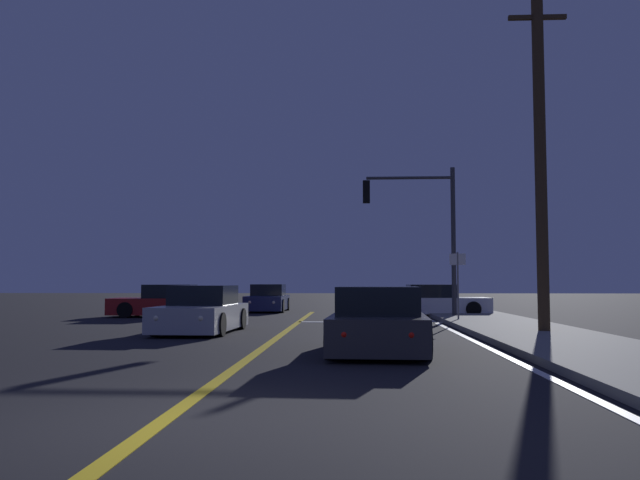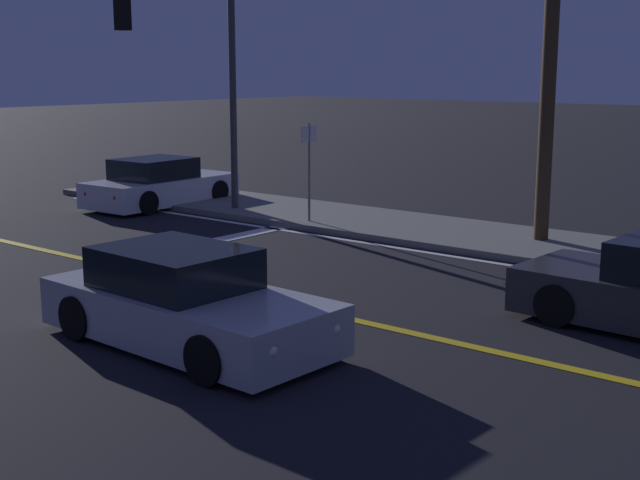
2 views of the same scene
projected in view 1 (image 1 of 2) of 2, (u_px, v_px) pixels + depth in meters
name	position (u px, v px, depth m)	size (l,w,h in m)	color
ground_plane	(161.00, 423.00, 6.56)	(160.00, 160.00, 0.00)	black
sidewalk_right	(554.00, 339.00, 15.35)	(3.20, 32.93, 0.15)	slate
lane_line_center	(273.00, 341.00, 15.68)	(0.20, 31.10, 0.01)	gold
lane_line_edge_right	(476.00, 342.00, 15.43)	(0.16, 31.10, 0.01)	white
stop_bar	(370.00, 322.00, 23.17)	(5.13, 0.50, 0.01)	white
car_mid_block_navy	(268.00, 300.00, 31.91)	(1.90, 4.45, 1.34)	navy
car_distant_tail_white	(436.00, 302.00, 27.86)	(4.42, 2.11, 1.34)	silver
car_side_waiting_charcoal	(378.00, 324.00, 13.23)	(2.13, 4.41, 1.34)	#2D2D33
car_lead_oncoming_silver	(202.00, 312.00, 18.53)	(2.07, 4.48, 1.34)	#B2B5BA
car_following_oncoming_red	(165.00, 303.00, 26.93)	(4.39, 2.12, 1.34)	maroon
traffic_signal_near_right	(421.00, 218.00, 25.62)	(3.66, 0.28, 5.99)	#38383D
utility_pole_right	(540.00, 142.00, 17.49)	(1.86, 0.31, 10.09)	#42301E
street_sign_corner	(458.00, 275.00, 22.63)	(0.56, 0.06, 2.49)	slate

